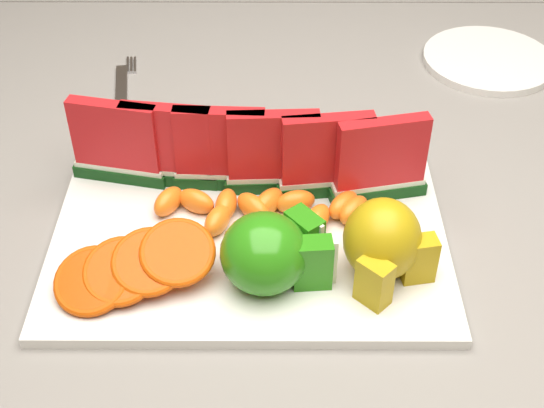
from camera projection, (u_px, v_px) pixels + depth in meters
table at (284, 282)px, 0.88m from camera, size 1.40×0.90×0.75m
tablecloth at (285, 243)px, 0.84m from camera, size 1.53×1.03×0.20m
platter at (250, 230)px, 0.78m from camera, size 0.40×0.30×0.01m
apple_cluster at (272, 253)px, 0.70m from camera, size 0.12×0.11×0.08m
pear_cluster at (384, 243)px, 0.71m from camera, size 0.10×0.11×0.08m
side_plate at (489, 60)px, 1.05m from camera, size 0.21×0.21×0.01m
fork at (122, 97)px, 0.98m from camera, size 0.04×0.20×0.00m
watermelon_row at (247, 153)px, 0.80m from camera, size 0.39×0.07×0.10m
orange_fan_front at (135, 266)px, 0.70m from camera, size 0.16×0.11×0.05m
orange_fan_back at (229, 140)px, 0.86m from camera, size 0.23×0.10×0.04m
tangerine_segments at (264, 207)px, 0.78m from camera, size 0.23×0.08×0.03m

